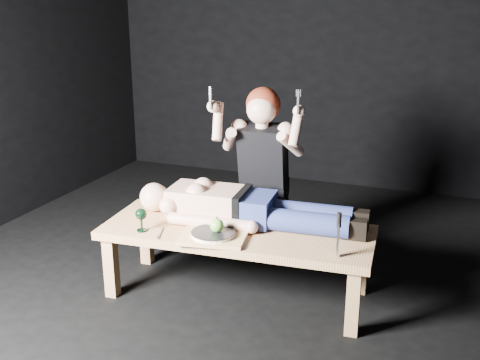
{
  "coord_description": "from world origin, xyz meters",
  "views": [
    {
      "loc": [
        0.94,
        -3.02,
        1.8
      ],
      "look_at": [
        -0.24,
        0.04,
        0.75
      ],
      "focal_mm": 42.43,
      "sensor_mm": 36.0,
      "label": 1
    }
  ],
  "objects_px": {
    "table": "(237,262)",
    "lying_man": "(250,204)",
    "kneeling_woman": "(266,172)",
    "serving_tray": "(213,237)",
    "goblet": "(141,220)",
    "carving_knife": "(338,235)"
  },
  "relations": [
    {
      "from": "lying_man",
      "to": "serving_tray",
      "type": "distance_m",
      "value": 0.36
    },
    {
      "from": "kneeling_woman",
      "to": "serving_tray",
      "type": "bearing_deg",
      "value": -98.28
    },
    {
      "from": "serving_tray",
      "to": "goblet",
      "type": "distance_m",
      "value": 0.46
    },
    {
      "from": "table",
      "to": "lying_man",
      "type": "relative_size",
      "value": 1.08
    },
    {
      "from": "table",
      "to": "carving_knife",
      "type": "distance_m",
      "value": 0.77
    },
    {
      "from": "table",
      "to": "lying_man",
      "type": "height_order",
      "value": "lying_man"
    },
    {
      "from": "goblet",
      "to": "carving_knife",
      "type": "distance_m",
      "value": 1.19
    },
    {
      "from": "kneeling_woman",
      "to": "carving_knife",
      "type": "relative_size",
      "value": 5.02
    },
    {
      "from": "table",
      "to": "serving_tray",
      "type": "xyz_separation_m",
      "value": [
        -0.07,
        -0.2,
        0.24
      ]
    },
    {
      "from": "table",
      "to": "goblet",
      "type": "xyz_separation_m",
      "value": [
        -0.53,
        -0.25,
        0.3
      ]
    },
    {
      "from": "table",
      "to": "kneeling_woman",
      "type": "height_order",
      "value": "kneeling_woman"
    },
    {
      "from": "serving_tray",
      "to": "carving_knife",
      "type": "distance_m",
      "value": 0.74
    },
    {
      "from": "lying_man",
      "to": "kneeling_woman",
      "type": "relative_size",
      "value": 1.2
    },
    {
      "from": "serving_tray",
      "to": "goblet",
      "type": "bearing_deg",
      "value": -173.71
    },
    {
      "from": "kneeling_woman",
      "to": "goblet",
      "type": "height_order",
      "value": "kneeling_woman"
    },
    {
      "from": "lying_man",
      "to": "serving_tray",
      "type": "bearing_deg",
      "value": -112.99
    },
    {
      "from": "kneeling_woman",
      "to": "serving_tray",
      "type": "relative_size",
      "value": 3.35
    },
    {
      "from": "table",
      "to": "goblet",
      "type": "distance_m",
      "value": 0.65
    },
    {
      "from": "table",
      "to": "serving_tray",
      "type": "distance_m",
      "value": 0.32
    },
    {
      "from": "goblet",
      "to": "carving_knife",
      "type": "relative_size",
      "value": 0.57
    },
    {
      "from": "lying_man",
      "to": "carving_knife",
      "type": "relative_size",
      "value": 6.01
    },
    {
      "from": "table",
      "to": "serving_tray",
      "type": "relative_size",
      "value": 4.33
    }
  ]
}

